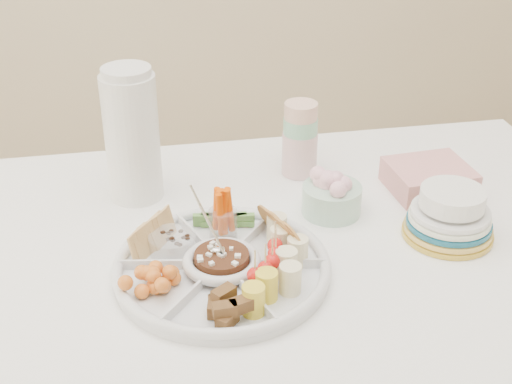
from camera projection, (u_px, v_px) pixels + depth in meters
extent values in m
cylinder|color=silver|center=(222.00, 265.00, 1.26)|extent=(0.44, 0.44, 0.04)
cylinder|color=#481E13|center=(222.00, 261.00, 1.25)|extent=(0.11, 0.11, 0.04)
cylinder|color=silver|center=(300.00, 130.00, 1.55)|extent=(0.09, 0.09, 0.21)
cylinder|color=silver|center=(132.00, 133.00, 1.45)|extent=(0.14, 0.14, 0.29)
cylinder|color=#80BA9F|center=(332.00, 193.00, 1.43)|extent=(0.12, 0.12, 0.09)
cube|color=pink|center=(429.00, 178.00, 1.53)|extent=(0.18, 0.16, 0.06)
cylinder|color=yellow|center=(451.00, 211.00, 1.35)|extent=(0.22, 0.22, 0.11)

